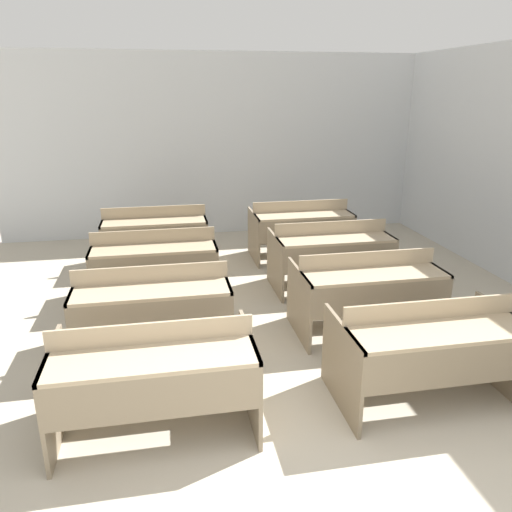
{
  "coord_description": "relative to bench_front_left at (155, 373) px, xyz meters",
  "views": [
    {
      "loc": [
        -0.85,
        -1.43,
        2.26
      ],
      "look_at": [
        0.02,
        3.14,
        0.71
      ],
      "focal_mm": 35.0,
      "sensor_mm": 36.0,
      "label": 1
    }
  ],
  "objects": [
    {
      "name": "bench_back_left",
      "position": [
        -0.0,
        3.5,
        0.0
      ],
      "size": [
        1.35,
        0.8,
        0.81
      ],
      "color": "#7C6C55",
      "rests_on": "ground_plane"
    },
    {
      "name": "bench_third_left",
      "position": [
        -0.0,
        2.33,
        0.0
      ],
      "size": [
        1.35,
        0.8,
        0.81
      ],
      "color": "#7B6C55",
      "rests_on": "ground_plane"
    },
    {
      "name": "bench_second_right",
      "position": [
        2.0,
        1.16,
        0.0
      ],
      "size": [
        1.35,
        0.8,
        0.81
      ],
      "color": "#807059",
      "rests_on": "ground_plane"
    },
    {
      "name": "bench_front_left",
      "position": [
        0.0,
        0.0,
        0.0
      ],
      "size": [
        1.35,
        0.8,
        0.81
      ],
      "color": "#82735C",
      "rests_on": "ground_plane"
    },
    {
      "name": "bench_second_left",
      "position": [
        -0.02,
        1.14,
        0.0
      ],
      "size": [
        1.35,
        0.8,
        0.81
      ],
      "color": "#82735C",
      "rests_on": "ground_plane"
    },
    {
      "name": "bench_back_right",
      "position": [
        1.99,
        3.48,
        0.0
      ],
      "size": [
        1.35,
        0.8,
        0.81
      ],
      "color": "#83745D",
      "rests_on": "ground_plane"
    },
    {
      "name": "bench_front_right",
      "position": [
        2.0,
        -0.01,
        0.0
      ],
      "size": [
        1.35,
        0.8,
        0.81
      ],
      "color": "#796A53",
      "rests_on": "ground_plane"
    },
    {
      "name": "wall_back",
      "position": [
        0.98,
        5.04,
        0.96
      ],
      "size": [
        6.7,
        0.06,
        2.82
      ],
      "color": "silver",
      "rests_on": "ground_plane"
    },
    {
      "name": "bench_third_right",
      "position": [
        2.03,
        2.31,
        0.0
      ],
      "size": [
        1.35,
        0.8,
        0.81
      ],
      "color": "#80715A",
      "rests_on": "ground_plane"
    }
  ]
}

